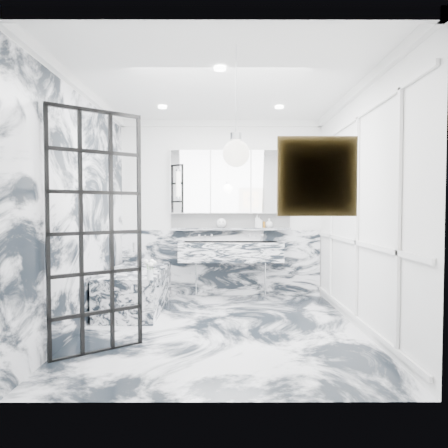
{
  "coord_description": "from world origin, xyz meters",
  "views": [
    {
      "loc": [
        0.03,
        -4.61,
        1.39
      ],
      "look_at": [
        0.04,
        0.5,
        1.2
      ],
      "focal_mm": 32.0,
      "sensor_mm": 36.0,
      "label": 1
    }
  ],
  "objects_px": {
    "crittall_door": "(97,233)",
    "mirror_cabinet": "(231,182)",
    "trough_sink": "(231,251)",
    "bathtub": "(136,289)"
  },
  "relations": [
    {
      "from": "crittall_door",
      "to": "mirror_cabinet",
      "type": "bearing_deg",
      "value": 26.0
    },
    {
      "from": "trough_sink",
      "to": "mirror_cabinet",
      "type": "bearing_deg",
      "value": 90.0
    },
    {
      "from": "trough_sink",
      "to": "mirror_cabinet",
      "type": "xyz_separation_m",
      "value": [
        -0.0,
        0.17,
        1.09
      ]
    },
    {
      "from": "trough_sink",
      "to": "bathtub",
      "type": "height_order",
      "value": "trough_sink"
    },
    {
      "from": "mirror_cabinet",
      "to": "bathtub",
      "type": "height_order",
      "value": "mirror_cabinet"
    },
    {
      "from": "trough_sink",
      "to": "mirror_cabinet",
      "type": "relative_size",
      "value": 0.84
    },
    {
      "from": "crittall_door",
      "to": "bathtub",
      "type": "relative_size",
      "value": 1.41
    },
    {
      "from": "mirror_cabinet",
      "to": "bathtub",
      "type": "relative_size",
      "value": 1.15
    },
    {
      "from": "bathtub",
      "to": "mirror_cabinet",
      "type": "bearing_deg",
      "value": 32.06
    },
    {
      "from": "crittall_door",
      "to": "trough_sink",
      "type": "height_order",
      "value": "crittall_door"
    }
  ]
}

